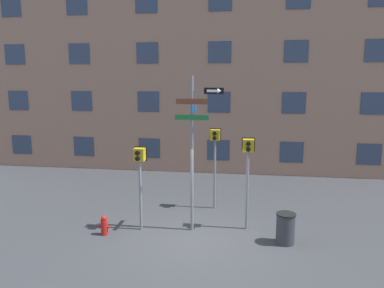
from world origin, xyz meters
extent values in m
plane|color=#38383A|center=(0.00, 0.00, 0.00)|extent=(60.00, 60.00, 0.00)
cube|color=#936B56|center=(0.00, 8.17, 5.75)|extent=(24.00, 0.60, 11.49)
cube|color=#2D384C|center=(-10.29, 7.85, 1.15)|extent=(1.06, 0.03, 0.98)
cube|color=#2D384C|center=(-6.86, 7.85, 1.15)|extent=(1.06, 0.03, 0.98)
cube|color=#2D384C|center=(-3.43, 7.85, 1.15)|extent=(1.06, 0.03, 0.98)
cube|color=#2D384C|center=(0.00, 7.85, 1.15)|extent=(1.06, 0.03, 0.98)
cube|color=#2D384C|center=(3.43, 7.85, 1.15)|extent=(1.06, 0.03, 0.98)
cube|color=#2D384C|center=(6.86, 7.85, 1.15)|extent=(1.06, 0.03, 0.98)
cube|color=#2D384C|center=(-10.29, 7.85, 3.45)|extent=(1.06, 0.03, 0.98)
cube|color=#2D384C|center=(-6.86, 7.85, 3.45)|extent=(1.06, 0.03, 0.98)
cube|color=#2D384C|center=(-3.43, 7.85, 3.45)|extent=(1.06, 0.03, 0.98)
cube|color=#2D384C|center=(0.00, 7.85, 3.45)|extent=(1.06, 0.03, 0.98)
cube|color=#2D384C|center=(3.43, 7.85, 3.45)|extent=(1.06, 0.03, 0.98)
cube|color=#2D384C|center=(6.86, 7.85, 3.45)|extent=(1.06, 0.03, 0.98)
cube|color=#2D384C|center=(-10.29, 7.85, 5.75)|extent=(1.06, 0.03, 0.98)
cube|color=#2D384C|center=(-6.86, 7.85, 5.75)|extent=(1.06, 0.03, 0.98)
cube|color=#2D384C|center=(-3.43, 7.85, 5.75)|extent=(1.06, 0.03, 0.98)
cube|color=#2D384C|center=(0.00, 7.85, 5.75)|extent=(1.06, 0.03, 0.98)
cube|color=#2D384C|center=(3.43, 7.85, 5.75)|extent=(1.06, 0.03, 0.98)
cube|color=#2D384C|center=(6.86, 7.85, 5.75)|extent=(1.06, 0.03, 0.98)
cube|color=#2D384C|center=(-10.29, 7.85, 8.05)|extent=(1.06, 0.03, 0.98)
cube|color=#2D384C|center=(-6.86, 7.85, 8.05)|extent=(1.06, 0.03, 0.98)
cube|color=#2D384C|center=(-3.43, 7.85, 8.05)|extent=(1.06, 0.03, 0.98)
cube|color=#2D384C|center=(0.00, 7.85, 8.05)|extent=(1.06, 0.03, 0.98)
cylinder|color=slate|center=(-0.21, 0.79, 2.30)|extent=(0.09, 0.09, 4.60)
cube|color=slate|center=(0.10, 0.79, 4.18)|extent=(0.63, 0.05, 0.05)
cube|color=brown|center=(-0.21, 0.73, 3.88)|extent=(0.91, 0.02, 0.16)
cube|color=#14478C|center=(-0.15, 0.79, 3.66)|extent=(0.02, 0.82, 0.18)
cube|color=#196B2D|center=(-0.21, 0.73, 3.43)|extent=(0.98, 0.02, 0.14)
cube|color=black|center=(0.42, 0.78, 4.18)|extent=(0.56, 0.02, 0.18)
cube|color=white|center=(0.38, 0.77, 4.18)|extent=(0.32, 0.01, 0.07)
cone|color=white|center=(0.58, 0.77, 4.18)|extent=(0.10, 0.14, 0.14)
cylinder|color=slate|center=(-1.74, 0.59, 1.07)|extent=(0.08, 0.08, 2.14)
cube|color=gold|center=(-1.74, 0.59, 2.32)|extent=(0.31, 0.26, 0.37)
cube|color=black|center=(-1.74, 0.73, 2.32)|extent=(0.37, 0.02, 0.43)
cylinder|color=black|center=(-1.74, 0.40, 2.41)|extent=(0.13, 0.12, 0.13)
cylinder|color=black|center=(-1.74, 0.40, 2.24)|extent=(0.13, 0.12, 0.13)
cylinder|color=#EA4C14|center=(-1.74, 0.46, 2.41)|extent=(0.10, 0.01, 0.10)
cylinder|color=slate|center=(1.42, 1.13, 1.20)|extent=(0.08, 0.08, 2.40)
cube|color=gold|center=(1.42, 1.13, 2.59)|extent=(0.33, 0.26, 0.37)
cube|color=black|center=(1.42, 1.27, 2.59)|extent=(0.39, 0.02, 0.43)
cylinder|color=black|center=(1.42, 0.94, 2.67)|extent=(0.13, 0.12, 0.13)
cylinder|color=black|center=(1.42, 0.94, 2.50)|extent=(0.13, 0.12, 0.13)
cylinder|color=silver|center=(1.42, 0.99, 2.67)|extent=(0.10, 0.01, 0.10)
cylinder|color=slate|center=(0.28, 2.85, 1.22)|extent=(0.08, 0.08, 2.44)
cube|color=gold|center=(0.28, 2.85, 2.62)|extent=(0.33, 0.26, 0.36)
cube|color=black|center=(0.28, 2.99, 2.62)|extent=(0.39, 0.02, 0.42)
cylinder|color=black|center=(0.28, 2.66, 2.70)|extent=(0.13, 0.12, 0.13)
cylinder|color=black|center=(0.28, 2.66, 2.54)|extent=(0.13, 0.12, 0.13)
cylinder|color=orange|center=(0.28, 2.71, 2.70)|extent=(0.10, 0.01, 0.10)
cylinder|color=red|center=(-2.70, 0.05, 0.22)|extent=(0.20, 0.20, 0.45)
sphere|color=red|center=(-2.70, 0.05, 0.50)|extent=(0.17, 0.17, 0.17)
cylinder|color=red|center=(-2.83, 0.05, 0.25)|extent=(0.08, 0.07, 0.07)
cylinder|color=red|center=(-2.56, 0.05, 0.25)|extent=(0.08, 0.07, 0.07)
cylinder|color=#333338|center=(2.49, 0.25, 0.41)|extent=(0.51, 0.51, 0.83)
cylinder|color=black|center=(2.49, 0.25, 0.85)|extent=(0.54, 0.54, 0.04)
camera|label=1|loc=(1.41, -9.82, 4.48)|focal=35.00mm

